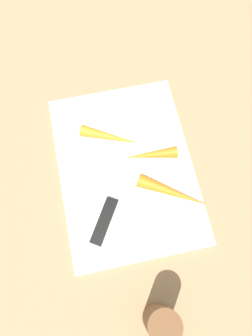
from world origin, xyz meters
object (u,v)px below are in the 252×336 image
object	(u,v)px
carrot_medium	(110,137)
pepper_grinder	(160,322)
cutting_board	(126,169)
carrot_longest	(172,192)
carrot_shortest	(150,155)
knife	(107,215)

from	to	relation	value
carrot_medium	pepper_grinder	bearing A→B (deg)	-62.02
carrot_medium	cutting_board	bearing A→B (deg)	-49.23
carrot_longest	carrot_medium	world-z (taller)	carrot_longest
cutting_board	carrot_medium	bearing A→B (deg)	-165.06
cutting_board	pepper_grinder	world-z (taller)	pepper_grinder
carrot_longest	pepper_grinder	bearing A→B (deg)	-78.33
carrot_shortest	carrot_medium	size ratio (longest dim) A/B	0.86
cutting_board	knife	size ratio (longest dim) A/B	2.00
carrot_shortest	pepper_grinder	bearing A→B (deg)	84.05
cutting_board	carrot_shortest	distance (m)	0.06
pepper_grinder	knife	bearing A→B (deg)	-165.48
knife	carrot_shortest	xyz separation A→B (m)	(-0.10, 0.11, 0.01)
carrot_medium	pepper_grinder	world-z (taller)	pepper_grinder
cutting_board	carrot_shortest	bearing A→B (deg)	103.85
carrot_medium	pepper_grinder	distance (m)	0.35
knife	carrot_medium	bearing A→B (deg)	18.40
carrot_shortest	carrot_medium	xyz separation A→B (m)	(-0.05, -0.07, 0.00)
carrot_medium	pepper_grinder	xyz separation A→B (m)	(0.34, 0.01, 0.05)
cutting_board	carrot_longest	bearing A→B (deg)	46.57
carrot_shortest	pepper_grinder	xyz separation A→B (m)	(0.29, -0.06, 0.05)
carrot_shortest	pepper_grinder	size ratio (longest dim) A/B	0.73
carrot_shortest	pepper_grinder	world-z (taller)	pepper_grinder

